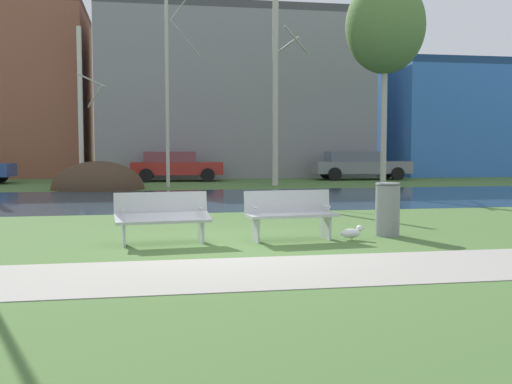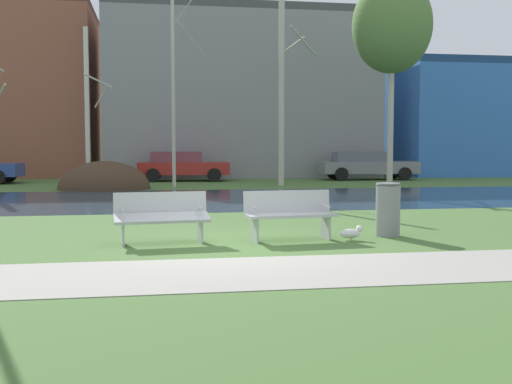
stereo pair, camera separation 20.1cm
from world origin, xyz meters
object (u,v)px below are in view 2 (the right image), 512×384
seagull (351,233)px  bench_right (290,214)px  bench_left (162,216)px  parked_sedan_second_red (182,165)px  parked_hatch_third_grey (366,165)px  trash_bin (388,209)px

seagull → bench_right: bearing=168.3°
bench_left → bench_right: (2.25, 0.00, 0.00)m
seagull → bench_left: bearing=176.2°
bench_left → parked_sedan_second_red: 19.01m
seagull → parked_hatch_third_grey: size_ratio=0.09×
seagull → parked_sedan_second_red: size_ratio=0.10×
parked_hatch_third_grey → trash_bin: bearing=-108.3°
bench_left → parked_sedan_second_red: size_ratio=0.38×
parked_sedan_second_red → trash_bin: bearing=-81.1°
bench_left → parked_hatch_third_grey: 21.29m
parked_sedan_second_red → parked_hatch_third_grey: size_ratio=0.91×
parked_sedan_second_red → parked_hatch_third_grey: bearing=-2.0°
trash_bin → bench_right: bearing=-174.4°
bench_left → seagull: (3.31, -0.22, -0.34)m
bench_right → parked_sedan_second_red: (-1.05, 18.97, 0.28)m
trash_bin → seagull: (-0.83, -0.41, -0.38)m
parked_sedan_second_red → bench_right: bearing=-86.8°
bench_right → seagull: bearing=-11.7°
bench_left → parked_hatch_third_grey: (10.25, 18.65, 0.28)m
bench_right → parked_hatch_third_grey: (8.01, 18.65, 0.28)m
seagull → parked_sedan_second_red: bearing=96.3°
bench_left → bench_right: same height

